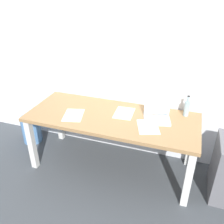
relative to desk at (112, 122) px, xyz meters
The scene contains 10 objects.
ground_plane 0.64m from the desk, ahead, with size 8.00×8.00×0.00m, color #42474C.
back_wall 0.80m from the desk, 90.00° to the left, with size 5.20×0.08×2.60m, color white.
desk is the anchor object (origin of this frame).
laptop_right 0.52m from the desk, ahead, with size 0.33×0.29×0.21m.
beer_bottle 0.86m from the desk, 19.31° to the left, with size 0.06×0.06×0.25m.
computer_mouse 0.44m from the desk, 36.27° to the left, with size 0.06×0.10×0.03m, color gold.
paper_sheet_near_back 0.18m from the desk, 43.35° to the left, with size 0.21×0.30×0.00m, color white.
paper_sheet_front_right 0.45m from the desk, 13.02° to the right, with size 0.21×0.30×0.00m, color white.
paper_sheet_front_left 0.45m from the desk, 163.06° to the right, with size 0.21×0.30×0.00m, color white.
water_cooler_jug 1.36m from the desk, behind, with size 0.27×0.27×0.44m.
Camera 1 is at (0.76, -2.23, 2.05)m, focal length 38.13 mm.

